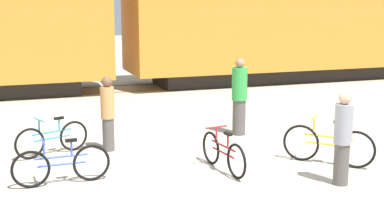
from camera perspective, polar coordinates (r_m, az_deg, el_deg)
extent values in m
plane|color=#B2A893|center=(9.41, 5.79, -8.46)|extent=(80.00, 80.00, 0.00)
cube|color=black|center=(22.18, 11.08, 3.72)|extent=(11.53, 2.20, 0.55)
cube|color=#C67F28|center=(22.00, 11.29, 9.02)|extent=(13.73, 2.94, 3.56)
cube|color=#4C4238|center=(18.96, -7.27, 1.72)|extent=(69.40, 0.07, 0.01)
cube|color=#4C4238|center=(20.35, -8.10, 2.37)|extent=(69.40, 0.07, 0.01)
torus|color=black|center=(9.65, -16.83, -6.29)|extent=(0.67, 0.08, 0.67)
torus|color=black|center=(9.77, -10.67, -5.76)|extent=(0.67, 0.08, 0.67)
cylinder|color=#3351B7|center=(9.65, -13.78, -5.07)|extent=(0.92, 0.08, 0.04)
cylinder|color=#3351B7|center=(9.69, -13.74, -5.86)|extent=(0.84, 0.07, 0.04)
cylinder|color=#3351B7|center=(9.63, -12.74, -4.18)|extent=(0.04, 0.04, 0.28)
cube|color=black|center=(9.60, -12.77, -3.38)|extent=(0.20, 0.09, 0.05)
cylinder|color=#3351B7|center=(9.58, -15.54, -4.32)|extent=(0.04, 0.04, 0.31)
cylinder|color=#3351B7|center=(9.54, -15.59, -3.43)|extent=(0.05, 0.46, 0.03)
torus|color=black|center=(10.57, 2.03, -4.27)|extent=(0.13, 0.66, 0.66)
torus|color=black|center=(9.75, 4.76, -5.68)|extent=(0.13, 0.66, 0.66)
cylinder|color=#A31E23|center=(10.11, 3.35, -4.04)|extent=(0.14, 0.87, 0.04)
cylinder|color=#A31E23|center=(10.15, 3.34, -4.79)|extent=(0.13, 0.79, 0.04)
cylinder|color=#A31E23|center=(9.93, 3.84, -3.52)|extent=(0.04, 0.04, 0.27)
cube|color=black|center=(9.89, 3.86, -2.76)|extent=(0.10, 0.21, 0.05)
cylinder|color=#A31E23|center=(10.30, 2.62, -2.87)|extent=(0.04, 0.04, 0.30)
cylinder|color=#A31E23|center=(10.26, 2.63, -2.05)|extent=(0.46, 0.09, 0.03)
torus|color=black|center=(10.99, 11.55, -3.66)|extent=(0.55, 0.57, 0.74)
torus|color=black|center=(10.77, 17.11, -4.26)|extent=(0.55, 0.57, 0.74)
cylinder|color=gold|center=(10.82, 14.35, -2.99)|extent=(0.69, 0.71, 0.04)
cylinder|color=gold|center=(10.86, 14.31, -3.78)|extent=(0.63, 0.65, 0.04)
cylinder|color=gold|center=(10.74, 15.37, -2.28)|extent=(0.04, 0.04, 0.31)
cube|color=black|center=(10.71, 15.42, -1.47)|extent=(0.20, 0.20, 0.05)
cylinder|color=gold|center=(10.84, 12.86, -1.94)|extent=(0.04, 0.04, 0.35)
cylinder|color=gold|center=(10.80, 12.90, -1.05)|extent=(0.35, 0.34, 0.03)
torus|color=black|center=(11.37, -16.93, -3.66)|extent=(0.62, 0.28, 0.65)
torus|color=black|center=(11.77, -12.51, -2.91)|extent=(0.62, 0.28, 0.65)
cylinder|color=teal|center=(11.52, -14.72, -2.49)|extent=(0.83, 0.35, 0.04)
cylinder|color=teal|center=(11.55, -14.69, -3.14)|extent=(0.75, 0.32, 0.04)
cylinder|color=teal|center=(11.56, -13.98, -1.71)|extent=(0.04, 0.04, 0.27)
cube|color=black|center=(11.53, -14.01, -1.06)|extent=(0.22, 0.15, 0.05)
cylinder|color=teal|center=(11.38, -15.99, -1.96)|extent=(0.04, 0.04, 0.30)
cylinder|color=teal|center=(11.34, -16.04, -1.22)|extent=(0.20, 0.44, 0.03)
cylinder|color=#514C47|center=(12.88, 5.03, -0.99)|extent=(0.31, 0.31, 0.85)
cylinder|color=green|center=(12.73, 5.09, 2.58)|extent=(0.37, 0.37, 0.77)
sphere|color=#A37556|center=(12.66, 5.13, 4.80)|extent=(0.22, 0.22, 0.22)
cylinder|color=#514C47|center=(11.62, -8.91, -2.80)|extent=(0.25, 0.25, 0.71)
cylinder|color=tan|center=(11.47, -9.02, 0.57)|extent=(0.29, 0.29, 0.68)
sphere|color=brown|center=(11.40, -9.09, 2.79)|extent=(0.22, 0.22, 0.22)
cylinder|color=#514C47|center=(9.76, 15.63, -5.78)|extent=(0.26, 0.26, 0.74)
cylinder|color=gray|center=(9.58, 15.86, -1.66)|extent=(0.31, 0.31, 0.70)
sphere|color=tan|center=(9.49, 16.01, 1.04)|extent=(0.22, 0.22, 0.22)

